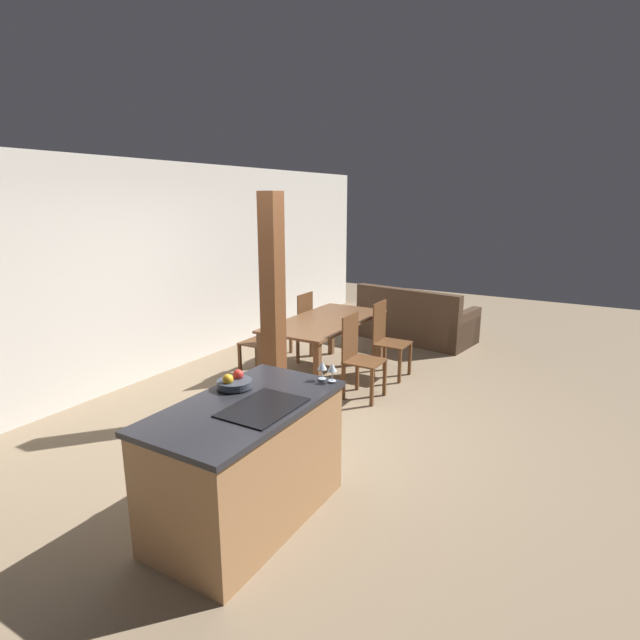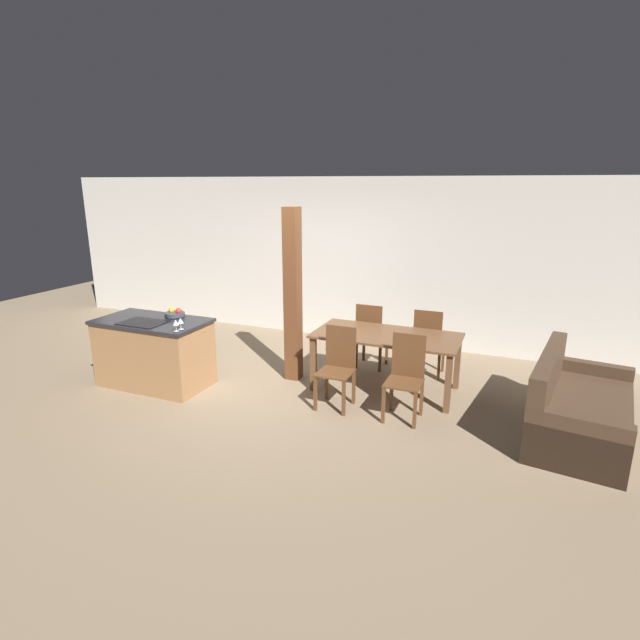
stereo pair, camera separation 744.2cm
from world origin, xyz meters
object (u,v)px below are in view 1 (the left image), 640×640
dining_chair_near_right (387,338)px  fruit_bowl (234,382)px  wine_glass_near (332,368)px  couch (416,323)px  wine_glass_middle (322,366)px  dining_chair_near_left (358,355)px  dining_table (325,327)px  dining_chair_far_left (264,339)px  timber_post (273,307)px  kitchen_island (247,462)px  dining_chair_far_right (299,325)px

dining_chair_near_right → fruit_bowl: bearing=-178.3°
wine_glass_near → couch: wine_glass_near is taller
wine_glass_middle → dining_chair_near_left: wine_glass_middle is taller
wine_glass_middle → dining_chair_near_left: (1.80, 0.57, -0.51)m
wine_glass_near → dining_table: size_ratio=0.08×
dining_table → dining_chair_far_left: bearing=121.5°
fruit_bowl → dining_table: fruit_bowl is taller
dining_chair_near_right → timber_post: size_ratio=0.42×
wine_glass_near → dining_chair_near_right: wine_glass_near is taller
kitchen_island → wine_glass_middle: bearing=-19.8°
dining_chair_far_right → couch: size_ratio=0.51×
kitchen_island → dining_chair_far_left: dining_chair_far_left is taller
wine_glass_middle → dining_chair_near_right: (2.62, 0.57, -0.51)m
fruit_bowl → dining_chair_near_right: (3.09, 0.09, -0.44)m
wine_glass_near → dining_chair_far_right: 3.34m
kitchen_island → dining_table: kitchen_island is taller
dining_chair_far_left → couch: dining_chair_far_left is taller
dining_chair_far_left → wine_glass_middle: bearing=46.7°
couch → dining_chair_far_left: bearing=75.4°
dining_chair_near_left → couch: dining_chair_near_left is taller
dining_chair_near_left → dining_chair_far_right: 1.58m
wine_glass_middle → dining_chair_far_right: wine_glass_middle is taller
wine_glass_middle → dining_table: 2.56m
fruit_bowl → wine_glass_near: size_ratio=1.82×
timber_post → dining_chair_far_left: bearing=42.3°
dining_chair_near_left → timber_post: bearing=146.3°
kitchen_island → dining_chair_far_left: 2.97m
fruit_bowl → dining_chair_near_left: fruit_bowl is taller
wine_glass_near → dining_chair_near_left: 1.98m
wine_glass_middle → dining_chair_near_right: bearing=12.2°
kitchen_island → timber_post: 1.97m
wine_glass_near → fruit_bowl: bearing=129.5°
wine_glass_middle → dining_chair_near_right: wine_glass_middle is taller
fruit_bowl → wine_glass_near: 0.73m
kitchen_island → couch: kitchen_island is taller
wine_glass_near → timber_post: 1.56m
wine_glass_middle → timber_post: 1.49m
dining_chair_far_right → timber_post: 1.96m
fruit_bowl → dining_chair_near_left: size_ratio=0.27×
dining_chair_near_left → dining_chair_far_right: (0.82, 1.34, 0.00)m
kitchen_island → couch: bearing=6.6°
fruit_bowl → timber_post: size_ratio=0.11×
fruit_bowl → timber_post: (1.41, 0.66, 0.22)m
dining_table → dining_chair_near_left: 0.80m
fruit_bowl → dining_chair_far_left: 2.72m
wine_glass_middle → dining_table: wine_glass_middle is taller
dining_table → dining_chair_far_right: bearing=58.5°
fruit_bowl → dining_chair_far_left: bearing=32.4°
kitchen_island → dining_chair_near_left: dining_chair_near_left is taller
dining_table → dining_chair_near_right: dining_chair_near_right is taller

